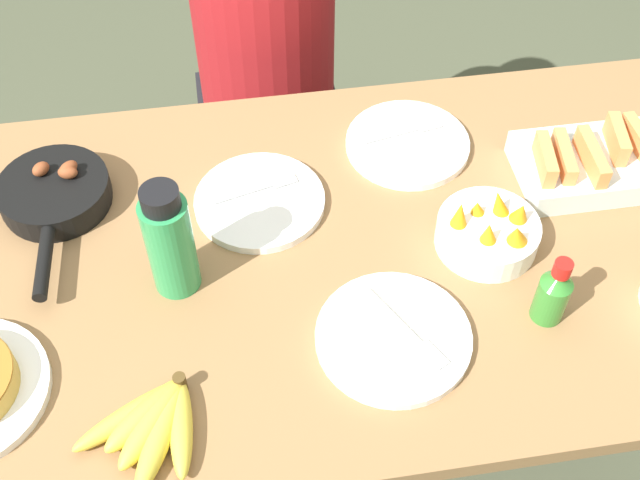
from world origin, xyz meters
The scene contains 12 objects.
ground_plane centered at (0.00, 0.00, 0.00)m, with size 14.00×14.00×0.00m, color #474C38.
dining_table centered at (0.00, 0.00, 0.62)m, with size 1.55×0.85×0.72m.
banana_bunch centered at (-0.29, -0.29, 0.74)m, with size 0.19×0.19×0.04m.
melon_tray centered at (0.54, 0.10, 0.75)m, with size 0.29×0.18×0.10m.
skillet centered at (-0.46, 0.18, 0.75)m, with size 0.20×0.34×0.08m.
empty_plate_near_front centered at (0.21, 0.23, 0.73)m, with size 0.24×0.24×0.02m.
empty_plate_far_left centered at (0.09, -0.20, 0.73)m, with size 0.25×0.25×0.02m.
empty_plate_far_right centered at (-0.09, 0.13, 0.73)m, with size 0.24×0.24×0.02m.
fruit_bowl_mango centered at (0.29, -0.03, 0.75)m, with size 0.18×0.18×0.10m.
water_bottle centered at (-0.25, -0.03, 0.82)m, with size 0.08×0.08×0.22m.
hot_sauce_bottle centered at (0.34, -0.19, 0.78)m, with size 0.05×0.05×0.14m.
person_figure centered at (-0.02, 0.70, 0.49)m, with size 0.36×0.36×1.19m.
Camera 1 is at (-0.14, -0.87, 1.80)m, focal length 45.00 mm.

